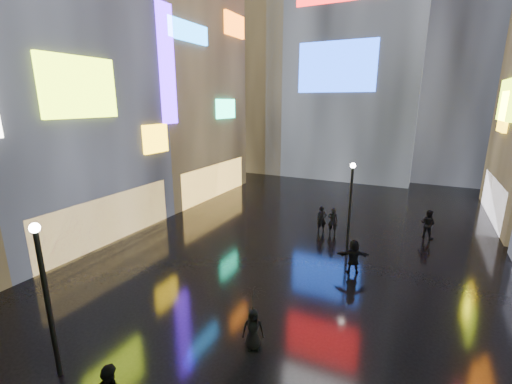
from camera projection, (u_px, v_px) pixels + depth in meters
The scene contains 13 objects.
ground at pixel (310, 238), 22.06m from camera, with size 140.00×140.00×0.00m, color black.
building_left_mid at pixel (33, 43), 20.58m from camera, with size 10.28×12.70×24.00m.
building_left_far at pixel (166, 74), 31.26m from camera, with size 10.28×12.00×22.00m.
tower_flank_right at pixel (472, 20), 36.47m from camera, with size 12.00×12.00×34.00m, color black.
tower_flank_left at pixel (261, 66), 43.79m from camera, with size 10.00×10.00×26.00m, color black.
lamp_near at pixel (46, 294), 10.29m from camera, with size 0.30×0.30×5.20m.
lamp_far at pixel (350, 201), 19.85m from camera, with size 0.30×0.30×5.20m.
pedestrian_4 at pixel (253, 329), 12.06m from camera, with size 0.76×0.50×1.56m, color black.
pedestrian_5 at pixel (353, 257), 17.41m from camera, with size 1.66×0.53×1.79m, color black.
pedestrian_6 at pixel (322, 219), 22.95m from camera, with size 0.65×0.43×1.79m, color black.
pedestrian_7 at pixel (428, 224), 21.96m from camera, with size 0.91×0.71×1.87m, color black.
umbrella_2 at pixel (253, 299), 11.76m from camera, with size 0.86×0.88×0.79m, color black.
pedestrian_8 at pixel (333, 221), 22.62m from camera, with size 0.65×0.43×1.79m, color black.
Camera 1 is at (5.88, -0.02, 8.54)m, focal length 24.00 mm.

